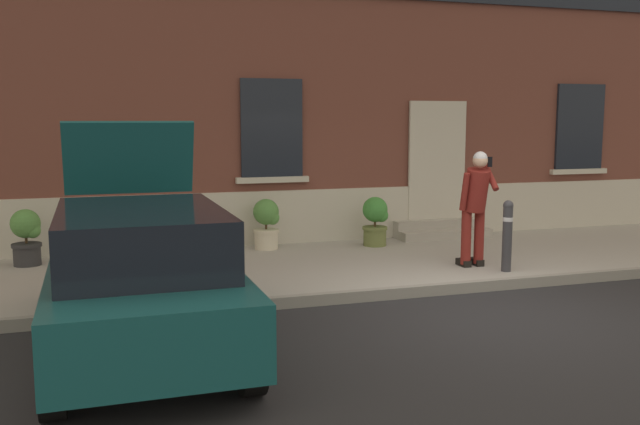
% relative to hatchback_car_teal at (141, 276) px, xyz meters
% --- Properties ---
extents(ground_plane, '(80.00, 80.00, 0.00)m').
position_rel_hatchback_car_teal_xyz_m(ground_plane, '(4.14, 0.27, -0.80)').
color(ground_plane, '#232326').
extents(sidewalk, '(24.00, 3.60, 0.15)m').
position_rel_hatchback_car_teal_xyz_m(sidewalk, '(4.14, 3.07, -0.72)').
color(sidewalk, '#99968E').
rests_on(sidewalk, ground).
extents(curb_edge, '(24.00, 0.12, 0.15)m').
position_rel_hatchback_car_teal_xyz_m(curb_edge, '(4.14, 1.21, -0.72)').
color(curb_edge, gray).
rests_on(curb_edge, ground).
extents(building_facade, '(24.00, 1.52, 7.50)m').
position_rel_hatchback_car_teal_xyz_m(building_facade, '(4.14, 5.56, 2.93)').
color(building_facade, brown).
rests_on(building_facade, ground).
extents(entrance_stoop, '(1.79, 0.64, 0.32)m').
position_rel_hatchback_car_teal_xyz_m(entrance_stoop, '(5.76, 4.60, -0.52)').
color(entrance_stoop, '#9E998E').
rests_on(entrance_stoop, sidewalk).
extents(hatchback_car_teal, '(1.81, 4.08, 2.34)m').
position_rel_hatchback_car_teal_xyz_m(hatchback_car_teal, '(0.00, 0.00, 0.00)').
color(hatchback_car_teal, '#165156').
rests_on(hatchback_car_teal, ground).
extents(bollard_near_person, '(0.15, 0.15, 1.04)m').
position_rel_hatchback_car_teal_xyz_m(bollard_near_person, '(5.26, 1.62, -0.09)').
color(bollard_near_person, '#333338').
rests_on(bollard_near_person, sidewalk).
extents(person_on_phone, '(0.51, 0.52, 1.74)m').
position_rel_hatchback_car_teal_xyz_m(person_on_phone, '(4.96, 2.03, 0.35)').
color(person_on_phone, maroon).
rests_on(person_on_phone, sidewalk).
extents(planter_charcoal, '(0.44, 0.44, 0.86)m').
position_rel_hatchback_car_teal_xyz_m(planter_charcoal, '(-1.43, 4.22, -0.19)').
color(planter_charcoal, '#2D2D30').
rests_on(planter_charcoal, sidewalk).
extents(planter_terracotta, '(0.44, 0.44, 0.86)m').
position_rel_hatchback_car_teal_xyz_m(planter_terracotta, '(0.46, 4.33, -0.19)').
color(planter_terracotta, '#B25B38').
rests_on(planter_terracotta, sidewalk).
extents(planter_cream, '(0.44, 0.44, 0.86)m').
position_rel_hatchback_car_teal_xyz_m(planter_cream, '(2.35, 4.42, -0.19)').
color(planter_cream, beige).
rests_on(planter_cream, sidewalk).
extents(planter_olive, '(0.44, 0.44, 0.86)m').
position_rel_hatchback_car_teal_xyz_m(planter_olive, '(4.23, 4.14, -0.19)').
color(planter_olive, '#606B38').
rests_on(planter_olive, sidewalk).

